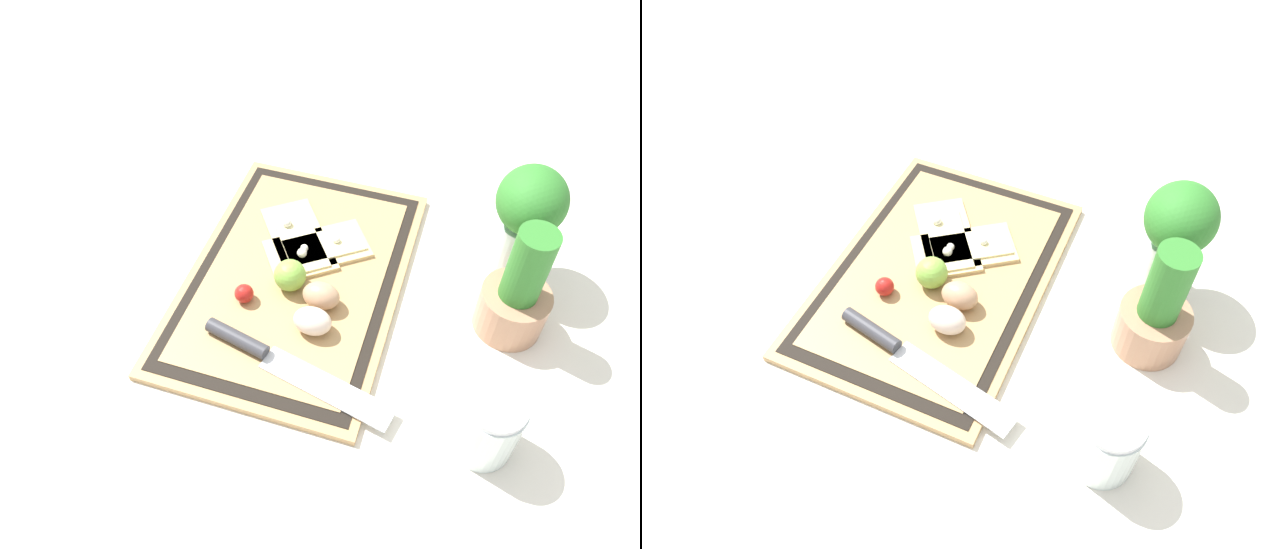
% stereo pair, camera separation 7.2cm
% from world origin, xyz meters
% --- Properties ---
extents(ground_plane, '(6.00, 6.00, 0.00)m').
position_xyz_m(ground_plane, '(0.00, 0.00, 0.00)').
color(ground_plane, silver).
extents(cutting_board, '(0.49, 0.33, 0.02)m').
position_xyz_m(cutting_board, '(0.00, 0.00, 0.01)').
color(cutting_board, tan).
rests_on(cutting_board, ground_plane).
extents(pizza_slice_near, '(0.19, 0.17, 0.02)m').
position_xyz_m(pizza_slice_near, '(-0.07, -0.02, 0.02)').
color(pizza_slice_near, '#DBBC7F').
rests_on(pizza_slice_near, cutting_board).
extents(pizza_slice_far, '(0.17, 0.19, 0.02)m').
position_xyz_m(pizza_slice_far, '(-0.06, 0.02, 0.02)').
color(pizza_slice_far, '#DBBC7F').
rests_on(pizza_slice_far, cutting_board).
extents(knife, '(0.10, 0.30, 0.02)m').
position_xyz_m(knife, '(0.16, 0.01, 0.02)').
color(knife, silver).
rests_on(knife, cutting_board).
extents(egg_brown, '(0.04, 0.06, 0.04)m').
position_xyz_m(egg_brown, '(0.04, 0.06, 0.04)').
color(egg_brown, tan).
rests_on(egg_brown, cutting_board).
extents(egg_pink, '(0.04, 0.06, 0.04)m').
position_xyz_m(egg_pink, '(0.09, 0.06, 0.04)').
color(egg_pink, beige).
rests_on(egg_pink, cutting_board).
extents(lime, '(0.05, 0.05, 0.05)m').
position_xyz_m(lime, '(0.02, -0.00, 0.04)').
color(lime, '#7FB742').
rests_on(lime, cutting_board).
extents(cherry_tomato_red, '(0.03, 0.03, 0.03)m').
position_xyz_m(cherry_tomato_red, '(0.07, -0.06, 0.03)').
color(cherry_tomato_red, red).
rests_on(cherry_tomato_red, cutting_board).
extents(herb_pot, '(0.10, 0.10, 0.20)m').
position_xyz_m(herb_pot, '(-0.02, 0.33, 0.07)').
color(herb_pot, '#AD7A5B').
rests_on(herb_pot, ground_plane).
extents(sauce_jar, '(0.08, 0.08, 0.11)m').
position_xyz_m(sauce_jar, '(0.19, 0.32, 0.05)').
color(sauce_jar, silver).
rests_on(sauce_jar, ground_plane).
extents(herb_glass, '(0.12, 0.10, 0.20)m').
position_xyz_m(herb_glass, '(-0.13, 0.33, 0.12)').
color(herb_glass, silver).
rests_on(herb_glass, ground_plane).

